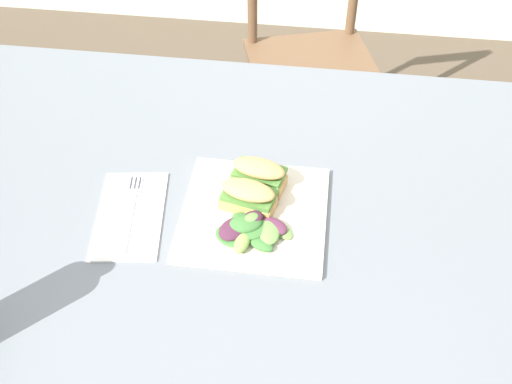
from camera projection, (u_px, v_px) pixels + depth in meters
dining_table at (204, 253)px, 1.16m from camera, size 1.27×0.98×0.74m
chair_wooden_far at (311, 59)px, 1.96m from camera, size 0.50×0.50×0.87m
plate_lunch at (253, 214)px, 1.07m from camera, size 0.26×0.26×0.01m
sandwich_half_front at (248, 196)px, 1.06m from camera, size 0.11×0.08×0.06m
sandwich_half_back at (257, 174)px, 1.10m from camera, size 0.11×0.08×0.06m
salad_mixed_greens at (251, 227)px, 1.03m from camera, size 0.15×0.14×0.03m
napkin_folded at (130, 215)px, 1.08m from camera, size 0.15×0.23×0.00m
fork_on_napkin at (131, 206)px, 1.09m from camera, size 0.04×0.19×0.00m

